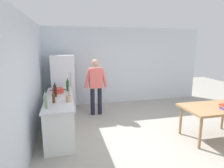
# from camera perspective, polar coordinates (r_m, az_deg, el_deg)

# --- Properties ---
(ground_plane) EXTENTS (14.00, 14.00, 0.00)m
(ground_plane) POSITION_cam_1_polar(r_m,az_deg,el_deg) (4.74, 11.07, -15.35)
(ground_plane) COLOR #9E998E
(wall_back) EXTENTS (6.40, 0.12, 2.70)m
(wall_back) POSITION_cam_1_polar(r_m,az_deg,el_deg) (7.10, 1.34, 5.33)
(wall_back) COLOR silver
(wall_back) RESTS_ON ground_plane
(wall_left) EXTENTS (0.12, 5.60, 2.70)m
(wall_left) POSITION_cam_1_polar(r_m,az_deg,el_deg) (4.16, -24.04, -0.28)
(wall_left) COLOR silver
(wall_left) RESTS_ON ground_plane
(kitchen_counter) EXTENTS (0.64, 2.20, 0.90)m
(kitchen_counter) POSITION_cam_1_polar(r_m,az_deg,el_deg) (4.92, -14.97, -8.80)
(kitchen_counter) COLOR white
(kitchen_counter) RESTS_ON ground_plane
(refrigerator) EXTENTS (0.70, 0.67, 1.80)m
(refrigerator) POSITION_cam_1_polar(r_m,az_deg,el_deg) (6.34, -14.04, 0.07)
(refrigerator) COLOR white
(refrigerator) RESTS_ON ground_plane
(person) EXTENTS (0.70, 0.22, 1.70)m
(person) POSITION_cam_1_polar(r_m,az_deg,el_deg) (5.84, -4.74, 0.21)
(person) COLOR #1E1E2D
(person) RESTS_ON ground_plane
(dining_table) EXTENTS (1.40, 0.90, 0.75)m
(dining_table) POSITION_cam_1_polar(r_m,az_deg,el_deg) (5.00, 27.73, -6.76)
(dining_table) COLOR #9E754C
(dining_table) RESTS_ON ground_plane
(cooking_pot) EXTENTS (0.40, 0.28, 0.12)m
(cooking_pot) POSITION_cam_1_polar(r_m,az_deg,el_deg) (5.19, -15.52, -1.87)
(cooking_pot) COLOR red
(cooking_pot) RESTS_ON kitchen_counter
(utensil_jar) EXTENTS (0.11, 0.11, 0.32)m
(utensil_jar) POSITION_cam_1_polar(r_m,az_deg,el_deg) (4.35, -12.68, -4.09)
(utensil_jar) COLOR tan
(utensil_jar) RESTS_ON kitchen_counter
(bottle_wine_dark) EXTENTS (0.08, 0.08, 0.34)m
(bottle_wine_dark) POSITION_cam_1_polar(r_m,az_deg,el_deg) (4.82, -16.33, -1.90)
(bottle_wine_dark) COLOR black
(bottle_wine_dark) RESTS_ON kitchen_counter
(bottle_beer_brown) EXTENTS (0.06, 0.06, 0.26)m
(bottle_beer_brown) POSITION_cam_1_polar(r_m,az_deg,el_deg) (4.34, -16.72, -3.94)
(bottle_beer_brown) COLOR #5B3314
(bottle_beer_brown) RESTS_ON kitchen_counter
(bottle_wine_green) EXTENTS (0.08, 0.08, 0.34)m
(bottle_wine_green) POSITION_cam_1_polar(r_m,az_deg,el_deg) (5.31, -12.86, -0.48)
(bottle_wine_green) COLOR #1E5123
(bottle_wine_green) RESTS_ON kitchen_counter
(bottle_vinegar_tall) EXTENTS (0.06, 0.06, 0.32)m
(bottle_vinegar_tall) POSITION_cam_1_polar(r_m,az_deg,el_deg) (4.00, -18.74, -4.96)
(bottle_vinegar_tall) COLOR gray
(bottle_vinegar_tall) RESTS_ON kitchen_counter
(bottle_water_clear) EXTENTS (0.07, 0.07, 0.30)m
(bottle_water_clear) POSITION_cam_1_polar(r_m,az_deg,el_deg) (4.14, -18.96, -4.59)
(bottle_water_clear) COLOR silver
(bottle_water_clear) RESTS_ON kitchen_counter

